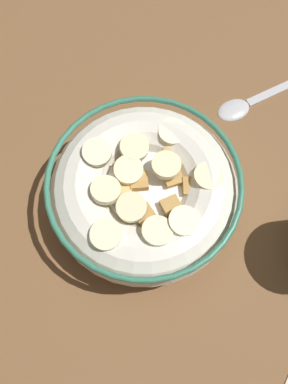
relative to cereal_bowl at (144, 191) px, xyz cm
name	(u,v)px	position (x,y,z in cm)	size (l,w,h in cm)	color
ground_plane	(144,204)	(0.00, 0.00, -4.39)	(108.42, 108.42, 2.00)	brown
cereal_bowl	(144,191)	(0.00, 0.00, 0.00)	(19.46, 19.46, 6.82)	silver
spoon	(251,101)	(18.23, -1.70, -3.05)	(15.41, 7.95, 0.80)	#B7B7BC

